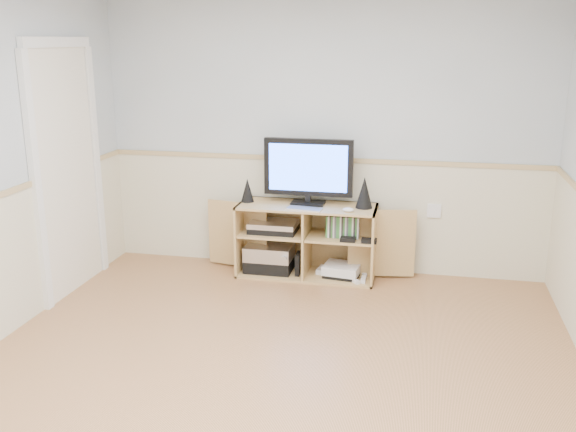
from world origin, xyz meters
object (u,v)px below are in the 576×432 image
object	(u,v)px
keyboard	(304,209)
monitor	(308,169)
game_consoles	(341,270)
media_cabinet	(308,238)

from	to	relation	value
keyboard	monitor	bearing A→B (deg)	98.16
keyboard	game_consoles	xyz separation A→B (m)	(0.31, 0.13, -0.59)
keyboard	game_consoles	size ratio (longest dim) A/B	0.66
keyboard	game_consoles	bearing A→B (deg)	29.69
game_consoles	keyboard	bearing A→B (deg)	-157.81
monitor	media_cabinet	bearing A→B (deg)	90.00
media_cabinet	monitor	size ratio (longest dim) A/B	2.43
media_cabinet	game_consoles	bearing A→B (deg)	-12.09
keyboard	media_cabinet	bearing A→B (deg)	98.13
monitor	keyboard	size ratio (longest dim) A/B	2.60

